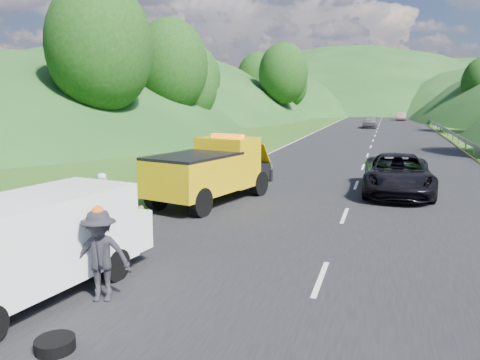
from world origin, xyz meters
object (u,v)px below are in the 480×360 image
(child, at_px, (142,244))
(passing_suv, at_px, (396,194))
(worker, at_px, (103,301))
(woman, at_px, (106,227))
(suitcase, at_px, (78,215))
(spare_tire, at_px, (56,351))
(white_van, at_px, (29,243))
(tow_truck, at_px, (212,170))

(child, height_order, passing_suv, passing_suv)
(worker, bearing_deg, woman, 103.40)
(child, distance_m, suitcase, 3.35)
(child, distance_m, spare_tire, 5.63)
(suitcase, bearing_deg, passing_suv, 39.28)
(white_van, xyz_separation_m, suitcase, (-2.77, 5.24, -0.91))
(worker, xyz_separation_m, passing_suv, (5.83, 13.04, 0.00))
(tow_truck, bearing_deg, white_van, -77.83)
(spare_tire, bearing_deg, woman, 117.16)
(tow_truck, xyz_separation_m, woman, (-1.91, -4.43, -1.27))
(woman, distance_m, worker, 5.62)
(worker, xyz_separation_m, suitcase, (-4.16, 4.87, 0.28))
(tow_truck, height_order, suitcase, tow_truck)
(child, relative_size, suitcase, 1.92)
(child, bearing_deg, tow_truck, 116.47)
(white_van, xyz_separation_m, spare_tire, (1.77, -1.52, -1.20))
(suitcase, xyz_separation_m, passing_suv, (9.99, 8.17, -0.28))
(white_van, distance_m, worker, 1.87)
(spare_tire, relative_size, passing_suv, 0.11)
(tow_truck, distance_m, woman, 4.99)
(white_van, height_order, child, white_van)
(tow_truck, height_order, child, tow_truck)
(white_van, bearing_deg, woman, 116.30)
(white_van, relative_size, spare_tire, 9.74)
(tow_truck, height_order, white_van, tow_truck)
(woman, bearing_deg, tow_truck, -33.82)
(white_van, relative_size, child, 5.79)
(woman, height_order, spare_tire, woman)
(tow_truck, bearing_deg, suitcase, -111.54)
(woman, bearing_deg, white_van, -172.81)
(child, xyz_separation_m, suitcase, (-3.07, 1.33, 0.28))
(white_van, relative_size, woman, 3.64)
(white_van, distance_m, suitcase, 5.99)
(worker, distance_m, spare_tire, 1.92)
(woman, bearing_deg, suitcase, 72.55)
(spare_tire, height_order, passing_suv, passing_suv)
(white_van, distance_m, passing_suv, 15.27)
(child, bearing_deg, white_van, -68.14)
(spare_tire, bearing_deg, passing_suv, 69.94)
(tow_truck, bearing_deg, passing_suv, 43.06)
(worker, bearing_deg, white_van, 175.55)
(woman, bearing_deg, child, -132.16)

